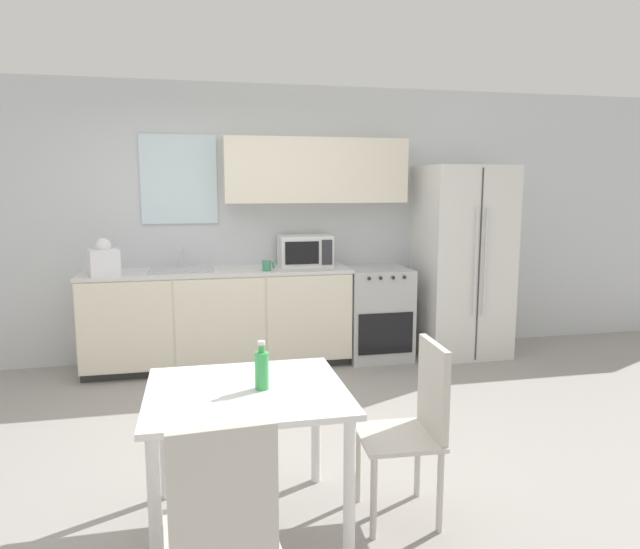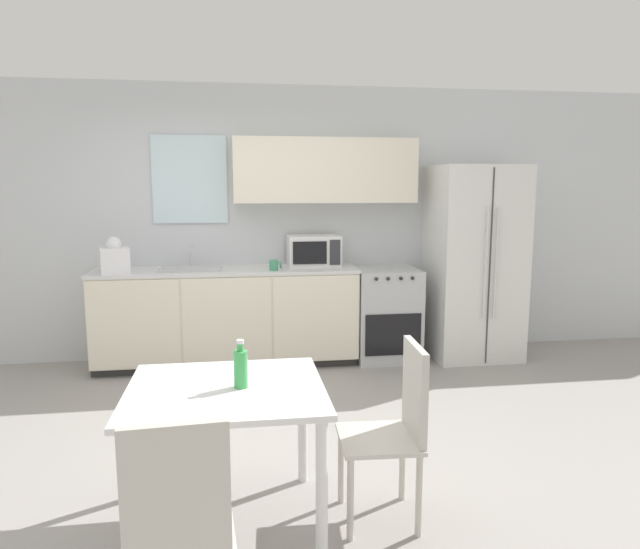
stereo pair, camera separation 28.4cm
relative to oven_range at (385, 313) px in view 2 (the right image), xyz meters
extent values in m
plane|color=gray|center=(-1.34, -1.69, -0.45)|extent=(12.00, 12.00, 0.00)
cube|color=silver|center=(-1.34, 0.35, 0.90)|extent=(12.00, 0.06, 2.70)
cube|color=silver|center=(-1.89, 0.31, 1.33)|extent=(0.71, 0.04, 0.84)
cube|color=silver|center=(-0.58, 0.16, 1.41)|extent=(1.79, 0.32, 0.62)
cube|color=#333333|center=(-1.56, 0.05, -0.41)|extent=(2.47, 0.54, 0.08)
cube|color=silver|center=(-1.56, 0.02, 0.04)|extent=(2.47, 0.60, 0.83)
cube|color=silver|center=(-2.38, -0.29, 0.04)|extent=(0.80, 0.01, 0.81)
cube|color=silver|center=(-1.56, -0.29, 0.04)|extent=(0.80, 0.01, 0.81)
cube|color=silver|center=(-0.73, -0.29, 0.04)|extent=(0.80, 0.01, 0.81)
cube|color=silver|center=(-1.56, 0.02, 0.47)|extent=(2.49, 0.63, 0.03)
cube|color=#B7BABC|center=(0.00, 0.00, 0.00)|extent=(0.62, 0.63, 0.91)
cube|color=black|center=(0.00, -0.32, -0.14)|extent=(0.54, 0.01, 0.40)
cylinder|color=#262626|center=(-0.17, -0.33, 0.41)|extent=(0.03, 0.02, 0.03)
cylinder|color=#262626|center=(-0.06, -0.33, 0.41)|extent=(0.03, 0.02, 0.03)
cylinder|color=#262626|center=(0.06, -0.33, 0.41)|extent=(0.03, 0.02, 0.03)
cylinder|color=#262626|center=(0.17, -0.33, 0.41)|extent=(0.03, 0.02, 0.03)
cube|color=silver|center=(0.90, -0.05, 0.50)|extent=(0.85, 0.74, 1.92)
cube|color=#3F3F3F|center=(0.90, -0.42, 0.50)|extent=(0.01, 0.01, 1.86)
cylinder|color=silver|center=(0.85, -0.45, 0.54)|extent=(0.02, 0.02, 1.05)
cylinder|color=silver|center=(0.95, -0.45, 0.54)|extent=(0.02, 0.02, 1.05)
cube|color=#B7BABC|center=(-1.89, 0.02, 0.49)|extent=(0.57, 0.40, 0.02)
cylinder|color=silver|center=(-1.89, 0.18, 0.59)|extent=(0.02, 0.02, 0.19)
cylinder|color=silver|center=(-1.89, 0.11, 0.68)|extent=(0.02, 0.14, 0.02)
cube|color=silver|center=(-0.70, 0.11, 0.63)|extent=(0.51, 0.35, 0.30)
cube|color=black|center=(-0.77, -0.07, 0.63)|extent=(0.33, 0.01, 0.22)
cube|color=#2D2D33|center=(-0.52, -0.07, 0.63)|extent=(0.10, 0.01, 0.24)
cylinder|color=#3F8C66|center=(-1.12, -0.15, 0.53)|extent=(0.08, 0.08, 0.10)
torus|color=#3F8C66|center=(-1.05, -0.15, 0.54)|extent=(0.02, 0.07, 0.07)
cube|color=white|center=(-2.55, -0.13, 0.60)|extent=(0.30, 0.27, 0.23)
sphere|color=white|center=(-2.55, -0.13, 0.75)|extent=(0.17, 0.17, 0.14)
cube|color=white|center=(-1.53, -2.69, 0.26)|extent=(0.97, 0.86, 0.03)
cylinder|color=white|center=(-1.95, -3.06, -0.10)|extent=(0.06, 0.06, 0.70)
cylinder|color=white|center=(-1.10, -3.06, -0.10)|extent=(0.06, 0.06, 0.70)
cylinder|color=white|center=(-1.95, -2.32, -0.10)|extent=(0.06, 0.06, 0.70)
cylinder|color=white|center=(-1.10, -2.32, -0.10)|extent=(0.06, 0.06, 0.70)
cube|color=beige|center=(-1.70, -3.40, -0.02)|extent=(0.43, 0.43, 0.02)
cube|color=beige|center=(-1.68, -3.58, 0.24)|extent=(0.37, 0.06, 0.48)
cylinder|color=beige|center=(-1.54, -3.22, -0.24)|extent=(0.03, 0.03, 0.43)
cube|color=beige|center=(-0.76, -2.76, -0.02)|extent=(0.42, 0.42, 0.02)
cube|color=beige|center=(-0.58, -2.77, 0.24)|extent=(0.05, 0.37, 0.48)
cylinder|color=beige|center=(-0.94, -2.92, -0.24)|extent=(0.03, 0.03, 0.43)
cylinder|color=beige|center=(-0.92, -2.58, -0.24)|extent=(0.03, 0.03, 0.43)
cylinder|color=beige|center=(-0.60, -2.93, -0.24)|extent=(0.03, 0.03, 0.43)
cylinder|color=beige|center=(-0.58, -2.59, -0.24)|extent=(0.03, 0.03, 0.43)
cylinder|color=#3FB259|center=(-1.45, -2.70, 0.37)|extent=(0.07, 0.07, 0.18)
cylinder|color=#3FB259|center=(-1.45, -2.70, 0.48)|extent=(0.03, 0.03, 0.04)
cylinder|color=white|center=(-1.45, -2.70, 0.51)|extent=(0.04, 0.04, 0.02)
camera|label=1|loc=(-1.74, -5.38, 1.26)|focal=32.00mm
camera|label=2|loc=(-1.46, -5.43, 1.26)|focal=32.00mm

